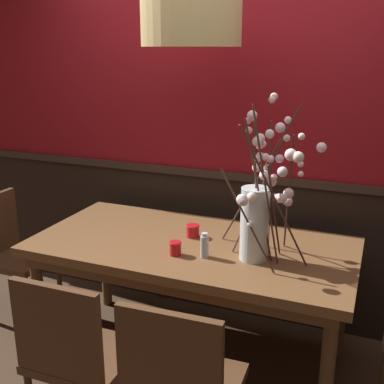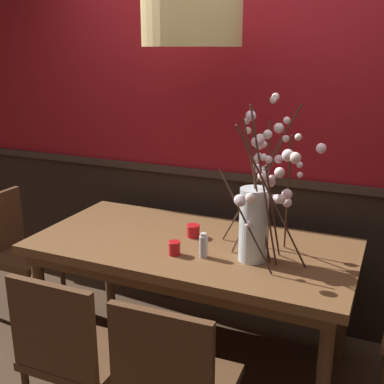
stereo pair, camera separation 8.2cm
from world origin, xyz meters
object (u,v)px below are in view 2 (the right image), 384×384
object	(u,v)px
dining_table	(192,256)
candle_holder_nearer_edge	(174,248)
candle_holder_nearer_center	(193,231)
chair_head_west_end	(17,248)
condiment_bottle	(203,246)
pendant_lamp	(192,24)
chair_near_side_right	(173,383)
chair_near_side_left	(71,350)
vase_with_blossoms	(258,212)
chair_far_side_left	(199,227)
chair_far_side_right	(277,238)

from	to	relation	value
dining_table	candle_holder_nearer_edge	world-z (taller)	candle_holder_nearer_edge
candle_holder_nearer_center	candle_holder_nearer_edge	bearing A→B (deg)	-87.93
candle_holder_nearer_edge	chair_head_west_end	bearing A→B (deg)	171.61
condiment_bottle	pendant_lamp	distance (m)	1.19
chair_near_side_right	chair_near_side_left	distance (m)	0.54
candle_holder_nearer_center	condiment_bottle	size ratio (longest dim) A/B	0.59
condiment_bottle	vase_with_blossoms	bearing A→B (deg)	15.53
chair_far_side_left	chair_near_side_right	size ratio (longest dim) A/B	1.01
dining_table	pendant_lamp	size ratio (longest dim) A/B	2.41
chair_far_side_right	pendant_lamp	distance (m)	1.71
chair_near_side_left	candle_holder_nearer_center	bearing A→B (deg)	77.06
chair_far_side_left	chair_near_side_left	size ratio (longest dim) A/B	1.02
vase_with_blossoms	chair_head_west_end	bearing A→B (deg)	177.16
candle_holder_nearer_center	chair_far_side_right	bearing A→B (deg)	68.61
chair_near_side_right	pendant_lamp	size ratio (longest dim) A/B	1.19
chair_head_west_end	condiment_bottle	distance (m)	1.55
chair_far_side_left	candle_holder_nearer_edge	world-z (taller)	chair_far_side_left
chair_near_side_left	pendant_lamp	size ratio (longest dim) A/B	1.18
dining_table	chair_head_west_end	size ratio (longest dim) A/B	2.08
candle_holder_nearer_center	pendant_lamp	distance (m)	1.17
chair_far_side_right	vase_with_blossoms	bearing A→B (deg)	-82.90
chair_far_side_right	vase_with_blossoms	xyz separation A→B (m)	(0.12, -0.98, 0.54)
candle_holder_nearer_edge	pendant_lamp	world-z (taller)	pendant_lamp
chair_near_side_left	condiment_bottle	distance (m)	0.85
chair_near_side_left	chair_far_side_left	bearing A→B (deg)	92.62
vase_with_blossoms	pendant_lamp	xyz separation A→B (m)	(-0.45, 0.18, 0.94)
chair_far_side_left	chair_near_side_left	world-z (taller)	chair_far_side_left
dining_table	condiment_bottle	size ratio (longest dim) A/B	13.45
chair_near_side_right	vase_with_blossoms	xyz separation A→B (m)	(0.12, 0.77, 0.54)
chair_near_side_left	pendant_lamp	xyz separation A→B (m)	(0.20, 0.94, 1.47)
dining_table	chair_far_side_left	distance (m)	0.93
chair_near_side_right	dining_table	bearing A→B (deg)	108.85
chair_head_west_end	chair_near_side_left	size ratio (longest dim) A/B	0.98
vase_with_blossoms	condiment_bottle	xyz separation A→B (m)	(-0.27, -0.08, -0.21)
candle_holder_nearer_edge	dining_table	bearing A→B (deg)	84.34
chair_far_side_left	pendant_lamp	size ratio (longest dim) A/B	1.20
candle_holder_nearer_center	chair_near_side_left	bearing A→B (deg)	-102.94
condiment_bottle	pendant_lamp	xyz separation A→B (m)	(-0.18, 0.25, 1.15)
chair_far_side_left	chair_head_west_end	world-z (taller)	chair_far_side_left
chair_near_side_left	vase_with_blossoms	size ratio (longest dim) A/B	1.08
chair_head_west_end	chair_near_side_right	world-z (taller)	chair_near_side_right
chair_near_side_right	pendant_lamp	xyz separation A→B (m)	(-0.33, 0.95, 1.47)
chair_head_west_end	candle_holder_nearer_center	bearing A→B (deg)	3.47
chair_near_side_right	candle_holder_nearer_center	world-z (taller)	chair_near_side_right
vase_with_blossoms	candle_holder_nearer_center	world-z (taller)	vase_with_blossoms
chair_head_west_end	candle_holder_nearer_edge	distance (m)	1.40
dining_table	chair_head_west_end	bearing A→B (deg)	179.84
vase_with_blossoms	chair_near_side_right	bearing A→B (deg)	-98.77
vase_with_blossoms	chair_near_side_left	bearing A→B (deg)	-130.77
vase_with_blossoms	chair_far_side_right	bearing A→B (deg)	97.10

